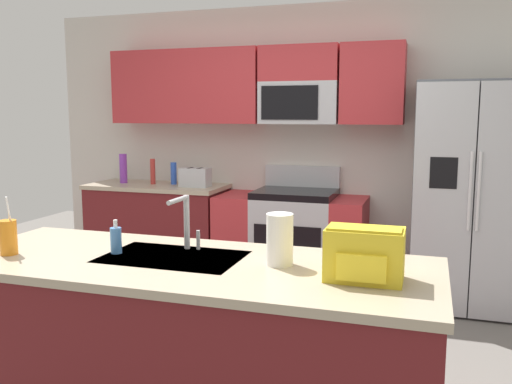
# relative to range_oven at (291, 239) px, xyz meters

# --- Properties ---
(ground_plane) EXTENTS (9.00, 9.00, 0.00)m
(ground_plane) POSITION_rel_range_oven_xyz_m (0.01, -1.80, -0.44)
(ground_plane) COLOR #66605B
(ground_plane) RESTS_ON ground
(kitchen_wall_unit) EXTENTS (5.20, 0.43, 2.60)m
(kitchen_wall_unit) POSITION_rel_range_oven_xyz_m (-0.13, 0.28, 1.03)
(kitchen_wall_unit) COLOR beige
(kitchen_wall_unit) RESTS_ON ground
(back_counter) EXTENTS (1.37, 0.63, 0.90)m
(back_counter) POSITION_rel_range_oven_xyz_m (-1.37, -0.00, 0.01)
(back_counter) COLOR maroon
(back_counter) RESTS_ON ground
(range_oven) EXTENTS (1.36, 0.61, 1.10)m
(range_oven) POSITION_rel_range_oven_xyz_m (0.00, 0.00, 0.00)
(range_oven) COLOR #B7BABF
(range_oven) RESTS_ON ground
(refrigerator) EXTENTS (0.90, 0.76, 1.85)m
(refrigerator) POSITION_rel_range_oven_xyz_m (1.52, -0.07, 0.48)
(refrigerator) COLOR #4C4F54
(refrigerator) RESTS_ON ground
(island_counter) EXTENTS (2.36, 0.89, 0.90)m
(island_counter) POSITION_rel_range_oven_xyz_m (0.12, -2.50, 0.01)
(island_counter) COLOR maroon
(island_counter) RESTS_ON ground
(toaster) EXTENTS (0.28, 0.16, 0.18)m
(toaster) POSITION_rel_range_oven_xyz_m (-0.94, -0.05, 0.55)
(toaster) COLOR #B7BABF
(toaster) RESTS_ON back_counter
(pepper_mill) EXTENTS (0.05, 0.05, 0.25)m
(pepper_mill) POSITION_rel_range_oven_xyz_m (-1.41, -0.00, 0.58)
(pepper_mill) COLOR #B2332D
(pepper_mill) RESTS_ON back_counter
(bottle_purple) EXTENTS (0.08, 0.08, 0.29)m
(bottle_purple) POSITION_rel_range_oven_xyz_m (-1.75, -0.00, 0.60)
(bottle_purple) COLOR purple
(bottle_purple) RESTS_ON back_counter
(bottle_blue) EXTENTS (0.06, 0.06, 0.22)m
(bottle_blue) POSITION_rel_range_oven_xyz_m (-1.22, 0.05, 0.57)
(bottle_blue) COLOR blue
(bottle_blue) RESTS_ON back_counter
(sink_faucet) EXTENTS (0.08, 0.21, 0.28)m
(sink_faucet) POSITION_rel_range_oven_xyz_m (0.02, -2.30, 0.62)
(sink_faucet) COLOR #B7BABF
(sink_faucet) RESTS_ON island_counter
(drink_cup_orange) EXTENTS (0.08, 0.08, 0.29)m
(drink_cup_orange) POSITION_rel_range_oven_xyz_m (-0.78, -2.66, 0.54)
(drink_cup_orange) COLOR orange
(drink_cup_orange) RESTS_ON island_counter
(soap_dispenser) EXTENTS (0.06, 0.06, 0.17)m
(soap_dispenser) POSITION_rel_range_oven_xyz_m (-0.28, -2.47, 0.53)
(soap_dispenser) COLOR #4C8CD8
(soap_dispenser) RESTS_ON island_counter
(paper_towel_roll) EXTENTS (0.12, 0.12, 0.24)m
(paper_towel_roll) POSITION_rel_range_oven_xyz_m (0.55, -2.43, 0.58)
(paper_towel_roll) COLOR white
(paper_towel_roll) RESTS_ON island_counter
(backpack) EXTENTS (0.32, 0.22, 0.23)m
(backpack) POSITION_rel_range_oven_xyz_m (0.95, -2.55, 0.57)
(backpack) COLOR yellow
(backpack) RESTS_ON island_counter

